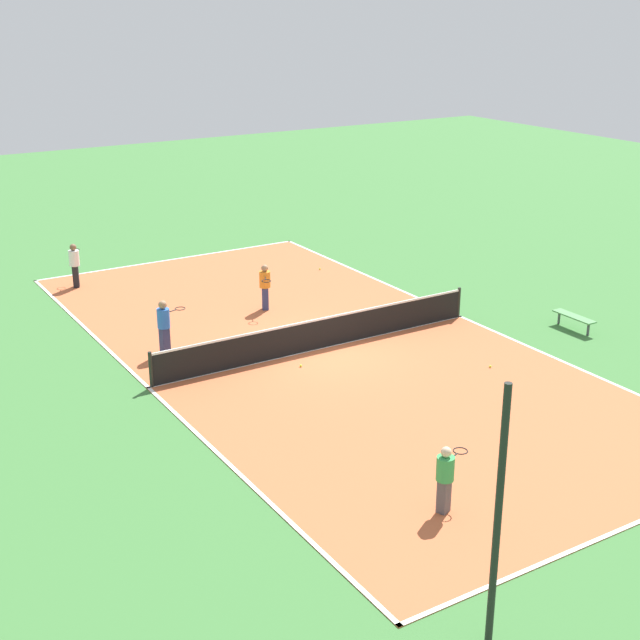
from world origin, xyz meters
The scene contains 12 objects.
ground_plane centered at (0.00, 0.00, 0.00)m, with size 80.00×80.00×0.00m, color #3D7538.
court_surface centered at (0.00, 0.00, 0.01)m, with size 10.67×22.16×0.02m.
tennis_net centered at (0.00, 0.00, 0.52)m, with size 10.47×0.10×0.98m.
bench centered at (-7.50, 2.71, 0.39)m, with size 0.36×1.49×0.45m.
player_center_orange centered at (-0.29, -3.88, 0.88)m, with size 0.68×0.99×1.51m.
player_far_green centered at (2.50, 8.73, 0.83)m, with size 0.99×0.65×1.43m.
player_near_white centered at (4.23, -9.53, 0.91)m, with size 0.66×0.99×1.56m.
player_near_blue centered at (3.99, -1.95, 0.94)m, with size 0.99×0.55×1.61m.
tennis_ball_midcourt centered at (-3.25, 3.69, 0.06)m, with size 0.07×0.07×0.07m, color #CCE033.
tennis_ball_far_baseline centered at (-4.19, -6.80, 0.06)m, with size 0.07×0.07×0.07m, color #CCE033.
tennis_ball_right_alley centered at (1.18, 0.90, 0.06)m, with size 0.07×0.07×0.07m, color #CCE033.
fence_post_back_right centered at (4.34, 12.10, 2.25)m, with size 0.12×0.12×4.50m.
Camera 1 is at (12.64, 20.50, 9.61)m, focal length 50.00 mm.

